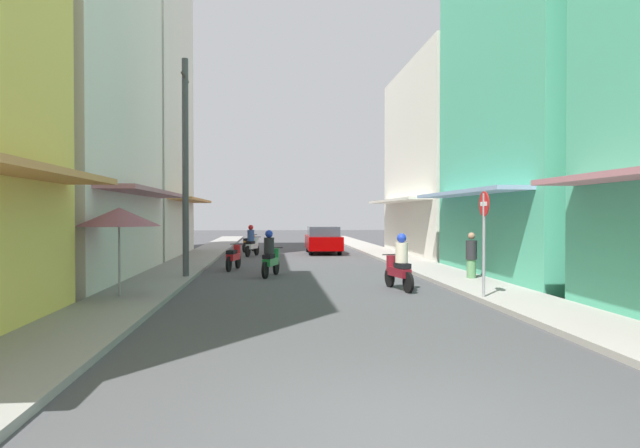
{
  "coord_description": "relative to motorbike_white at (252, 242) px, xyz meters",
  "views": [
    {
      "loc": [
        -1.24,
        -5.07,
        2.1
      ],
      "look_at": [
        0.32,
        12.23,
        1.79
      ],
      "focal_mm": 30.77,
      "sensor_mm": 36.0,
      "label": 1
    }
  ],
  "objects": [
    {
      "name": "motorbike_white",
      "position": [
        0.0,
        0.0,
        0.0
      ],
      "size": [
        0.75,
        1.74,
        1.58
      ],
      "color": "black",
      "rests_on": "ground"
    },
    {
      "name": "street_sign_no_entry",
      "position": [
        6.02,
        -14.97,
        1.01
      ],
      "size": [
        0.07,
        0.6,
        2.65
      ],
      "color": "gray",
      "rests_on": "ground"
    },
    {
      "name": "motorbike_green",
      "position": [
        0.93,
        -9.18,
        0.0
      ],
      "size": [
        0.72,
        1.75,
        1.58
      ],
      "color": "black",
      "rests_on": "ground"
    },
    {
      "name": "parked_car",
      "position": [
        3.74,
        1.56,
        0.04
      ],
      "size": [
        1.81,
        4.12,
        1.45
      ],
      "color": "#8C0000",
      "rests_on": "ground"
    },
    {
      "name": "sidewalk_left",
      "position": [
        -2.49,
        -4.05,
        -0.64
      ],
      "size": [
        1.91,
        53.09,
        0.12
      ],
      "primitive_type": "cube",
      "color": "gray",
      "rests_on": "ground"
    },
    {
      "name": "motorbike_red",
      "position": [
        -0.46,
        -6.79,
        -0.2
      ],
      "size": [
        0.63,
        1.79,
        0.96
      ],
      "color": "black",
      "rests_on": "ground"
    },
    {
      "name": "motorbike_maroon",
      "position": [
        4.47,
        -12.8,
        0.0
      ],
      "size": [
        0.61,
        1.79,
        1.58
      ],
      "color": "black",
      "rests_on": "ground"
    },
    {
      "name": "building_left_mid",
      "position": [
        -6.43,
        -9.61,
        5.26
      ],
      "size": [
        7.05,
        9.32,
        11.95
      ],
      "color": "silver",
      "rests_on": "ground"
    },
    {
      "name": "building_right_mid",
      "position": [
        10.77,
        -10.2,
        5.89
      ],
      "size": [
        7.05,
        8.56,
        13.2
      ],
      "color": "#4CB28C",
      "rests_on": "ground"
    },
    {
      "name": "utility_pole",
      "position": [
        -1.78,
        -9.82,
        2.91
      ],
      "size": [
        0.2,
        1.2,
        7.07
      ],
      "color": "#4C4C4F",
      "rests_on": "ground"
    },
    {
      "name": "vendor_umbrella",
      "position": [
        -2.71,
        -14.07,
        1.33
      ],
      "size": [
        1.98,
        1.98,
        2.26
      ],
      "color": "#99999E",
      "rests_on": "ground"
    },
    {
      "name": "pedestrian_crossing",
      "position": [
        7.14,
        -11.17,
        0.06
      ],
      "size": [
        0.34,
        0.34,
        1.54
      ],
      "color": "#598C59",
      "rests_on": "ground"
    },
    {
      "name": "ground_plane",
      "position": [
        2.17,
        -4.05,
        -0.7
      ],
      "size": [
        99.21,
        99.21,
        0.0
      ],
      "primitive_type": "plane",
      "color": "#424244"
    },
    {
      "name": "motorbike_orange",
      "position": [
        -0.25,
        3.33,
        -0.2
      ],
      "size": [
        0.78,
        1.73,
        0.96
      ],
      "color": "black",
      "rests_on": "ground"
    },
    {
      "name": "sidewalk_right",
      "position": [
        6.82,
        -4.05,
        -0.64
      ],
      "size": [
        1.91,
        53.09,
        0.12
      ],
      "primitive_type": "cube",
      "color": "#9E9991",
      "rests_on": "ground"
    },
    {
      "name": "building_right_far",
      "position": [
        10.77,
        -0.32,
        4.13
      ],
      "size": [
        7.05,
        10.41,
        9.68
      ],
      "color": "silver",
      "rests_on": "ground"
    },
    {
      "name": "building_left_far",
      "position": [
        -6.43,
        -0.22,
        7.4
      ],
      "size": [
        7.05,
        8.58,
        16.23
      ],
      "color": "silver",
      "rests_on": "ground"
    }
  ]
}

